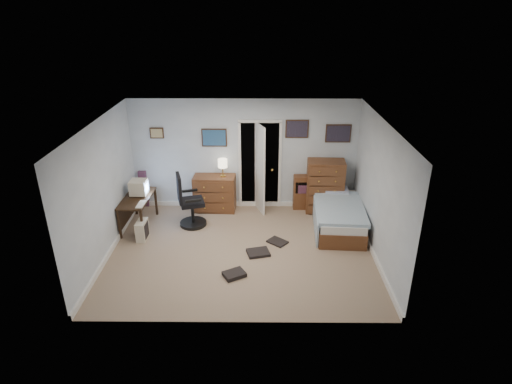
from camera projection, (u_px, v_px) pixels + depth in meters
floor at (242, 251)px, 8.20m from camera, size 5.00×4.00×0.02m
computer_desk at (134, 204)px, 8.90m from camera, size 0.57×1.17×0.66m
crt_monitor at (139, 187)px, 8.91m from camera, size 0.35×0.33×0.32m
keyboard at (141, 204)px, 8.51m from camera, size 0.14×0.36×0.02m
pc_tower at (142, 230)px, 8.52m from camera, size 0.19×0.38×0.40m
office_chair at (189, 206)px, 8.95m from camera, size 0.70×0.70×1.17m
media_stack at (144, 188)px, 9.86m from camera, size 0.18×0.18×0.87m
low_dresser at (215, 193)px, 9.65m from camera, size 0.95×0.51×0.82m
table_lamp at (223, 164)px, 9.36m from camera, size 0.22×0.22×0.40m
doorway at (260, 161)px, 9.86m from camera, size 0.96×1.12×2.05m
tall_dresser at (325, 186)px, 9.54m from camera, size 0.84×0.52×1.20m
headboard_bookcase at (313, 191)px, 9.71m from camera, size 0.89×0.25×0.80m
bed at (338, 216)px, 8.91m from camera, size 1.09×1.89×0.60m
wall_posters at (270, 133)px, 9.28m from camera, size 4.38×0.04×0.60m
floor_clutter at (253, 258)px, 7.89m from camera, size 1.25×1.57×0.07m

